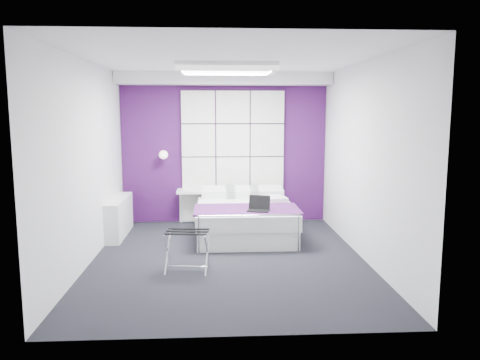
{
  "coord_description": "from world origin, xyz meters",
  "views": [
    {
      "loc": [
        -0.18,
        -6.04,
        1.94
      ],
      "look_at": [
        0.18,
        0.35,
        1.01
      ],
      "focal_mm": 35.0,
      "sensor_mm": 36.0,
      "label": 1
    }
  ],
  "objects_px": {
    "nightstand": "(191,191)",
    "luggage_rack": "(188,251)",
    "radiator": "(119,217)",
    "laptop": "(258,207)",
    "wall_lamp": "(164,155)",
    "bed": "(245,218)"
  },
  "relations": [
    {
      "from": "nightstand",
      "to": "wall_lamp",
      "type": "bearing_deg",
      "value": 175.03
    },
    {
      "from": "radiator",
      "to": "luggage_rack",
      "type": "relative_size",
      "value": 2.35
    },
    {
      "from": "laptop",
      "to": "radiator",
      "type": "bearing_deg",
      "value": 177.1
    },
    {
      "from": "radiator",
      "to": "luggage_rack",
      "type": "bearing_deg",
      "value": -56.11
    },
    {
      "from": "radiator",
      "to": "laptop",
      "type": "height_order",
      "value": "laptop"
    },
    {
      "from": "radiator",
      "to": "laptop",
      "type": "bearing_deg",
      "value": -18.44
    },
    {
      "from": "bed",
      "to": "luggage_rack",
      "type": "relative_size",
      "value": 3.65
    },
    {
      "from": "nightstand",
      "to": "luggage_rack",
      "type": "distance_m",
      "value": 2.49
    },
    {
      "from": "wall_lamp",
      "to": "laptop",
      "type": "bearing_deg",
      "value": -44.44
    },
    {
      "from": "radiator",
      "to": "laptop",
      "type": "xyz_separation_m",
      "value": [
        2.14,
        -0.71,
        0.28
      ]
    },
    {
      "from": "wall_lamp",
      "to": "bed",
      "type": "distance_m",
      "value": 1.85
    },
    {
      "from": "bed",
      "to": "nightstand",
      "type": "height_order",
      "value": "bed"
    },
    {
      "from": "wall_lamp",
      "to": "laptop",
      "type": "distance_m",
      "value": 2.2
    },
    {
      "from": "nightstand",
      "to": "luggage_rack",
      "type": "bearing_deg",
      "value": -88.26
    },
    {
      "from": "laptop",
      "to": "bed",
      "type": "bearing_deg",
      "value": 119.8
    },
    {
      "from": "wall_lamp",
      "to": "bed",
      "type": "xyz_separation_m",
      "value": [
        1.35,
        -0.86,
        -0.94
      ]
    },
    {
      "from": "nightstand",
      "to": "luggage_rack",
      "type": "xyz_separation_m",
      "value": [
        0.07,
        -2.47,
        -0.33
      ]
    },
    {
      "from": "wall_lamp",
      "to": "nightstand",
      "type": "xyz_separation_m",
      "value": [
        0.46,
        -0.04,
        -0.64
      ]
    },
    {
      "from": "bed",
      "to": "wall_lamp",
      "type": "bearing_deg",
      "value": 147.5
    },
    {
      "from": "wall_lamp",
      "to": "luggage_rack",
      "type": "height_order",
      "value": "wall_lamp"
    },
    {
      "from": "bed",
      "to": "laptop",
      "type": "relative_size",
      "value": 6.02
    },
    {
      "from": "radiator",
      "to": "bed",
      "type": "bearing_deg",
      "value": -2.82
    }
  ]
}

